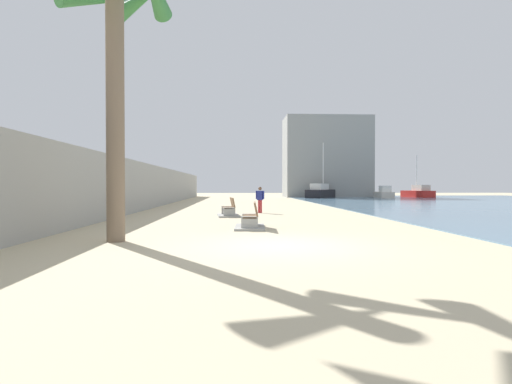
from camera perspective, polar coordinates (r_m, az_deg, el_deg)
The scene contains 10 objects.
ground_plane at distance 28.59m, azimuth -0.49°, elevation -2.31°, with size 120.00×120.00×0.00m, color #C6B793.
seawall at distance 29.21m, azimuth -15.35°, elevation 0.76°, with size 0.80×64.00×3.09m, color #9E9E99.
palm_tree at distance 12.86m, azimuth -19.51°, elevation 20.99°, with size 3.48×3.59×8.18m.
bench_near at distance 15.07m, azimuth -0.78°, elevation -4.30°, with size 1.20×2.15×0.98m.
bench_far at distance 21.03m, azimuth -3.92°, elevation -2.82°, with size 1.31×2.20×0.98m.
person_walking at distance 23.42m, azimuth 0.57°, elevation -0.85°, with size 0.49×0.29×1.54m.
boat_mid_bay at distance 53.44m, azimuth 17.80°, elevation -0.20°, with size 2.19×4.83×1.57m.
boat_far_left at distance 58.84m, azimuth 22.15°, elevation -0.06°, with size 3.07×5.03×5.79m.
boat_outer at distance 53.17m, azimuth 9.36°, elevation -0.02°, with size 5.52×7.19×7.26m.
harbor_building at distance 58.12m, azimuth 10.02°, elevation 4.88°, with size 12.00×6.00×11.30m, color gray.
Camera 1 is at (-1.19, -10.52, 1.60)m, focal length 28.03 mm.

